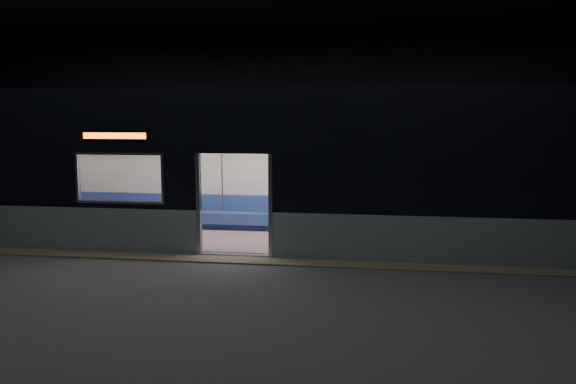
# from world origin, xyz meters

# --- Properties ---
(station_floor) EXTENTS (24.00, 14.00, 0.01)m
(station_floor) POSITION_xyz_m (0.00, 0.00, -0.01)
(station_floor) COLOR #47494C
(station_floor) RESTS_ON ground
(station_envelope) EXTENTS (24.00, 14.00, 5.00)m
(station_envelope) POSITION_xyz_m (0.00, 0.00, 3.66)
(station_envelope) COLOR black
(station_envelope) RESTS_ON station_floor
(tactile_strip) EXTENTS (22.80, 0.50, 0.03)m
(tactile_strip) POSITION_xyz_m (0.00, 0.55, 0.01)
(tactile_strip) COLOR #8C7F59
(tactile_strip) RESTS_ON station_floor
(metro_car) EXTENTS (18.00, 3.04, 3.35)m
(metro_car) POSITION_xyz_m (-0.00, 2.54, 1.85)
(metro_car) COLOR #91A5AD
(metro_car) RESTS_ON station_floor
(passenger) EXTENTS (0.44, 0.72, 1.38)m
(passenger) POSITION_xyz_m (3.23, 3.55, 0.80)
(passenger) COLOR black
(passenger) RESTS_ON metro_car
(handbag) EXTENTS (0.36, 0.34, 0.15)m
(handbag) POSITION_xyz_m (3.28, 3.32, 0.68)
(handbag) COLOR black
(handbag) RESTS_ON passenger
(transit_map) EXTENTS (1.00, 0.03, 0.65)m
(transit_map) POSITION_xyz_m (5.00, 3.85, 1.48)
(transit_map) COLOR white
(transit_map) RESTS_ON metro_car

